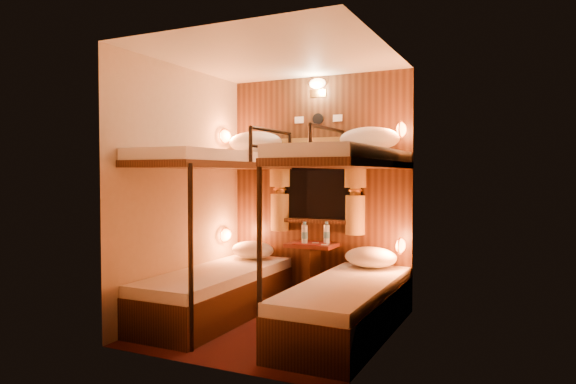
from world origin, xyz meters
The scene contains 22 objects.
floor centered at (0.00, 0.00, 0.00)m, with size 2.10×2.10×0.00m, color #3C1110.
ceiling centered at (0.00, 0.00, 2.40)m, with size 2.10×2.10×0.00m, color silver.
wall_back centered at (0.00, 1.05, 1.20)m, with size 2.40×2.40×0.00m, color #C6B293.
wall_front centered at (0.00, -1.05, 1.20)m, with size 2.40×2.40×0.00m, color #C6B293.
wall_left centered at (-1.00, 0.00, 1.20)m, with size 2.40×2.40×0.00m, color #C6B293.
wall_right centered at (1.00, 0.00, 1.20)m, with size 2.40×2.40×0.00m, color #C6B293.
back_panel centered at (0.00, 1.04, 1.20)m, with size 2.00×0.03×2.40m, color #331B0E.
bunk_left centered at (-0.65, 0.07, 0.56)m, with size 0.72×1.90×1.82m.
bunk_right centered at (0.65, 0.07, 0.56)m, with size 0.72×1.90×1.82m.
window centered at (0.00, 1.00, 1.18)m, with size 1.00×0.12×0.79m.
curtains centered at (0.00, 0.97, 1.26)m, with size 1.10×0.22×1.00m.
back_fixtures centered at (0.00, 1.00, 2.25)m, with size 0.54×0.09×0.48m.
reading_lamps centered at (0.00, 0.70, 1.24)m, with size 2.00×0.20×1.25m.
table centered at (0.00, 0.85, 0.41)m, with size 0.50×0.34×0.66m.
bottle_left centered at (-0.05, 0.79, 0.75)m, with size 0.07×0.07×0.23m.
bottle_right centered at (0.14, 0.91, 0.75)m, with size 0.07×0.07×0.23m.
sachet_a centered at (0.17, 0.78, 0.65)m, with size 0.07×0.05×0.01m, color silver.
sachet_b centered at (0.04, 0.85, 0.65)m, with size 0.07×0.05×0.01m, color silver.
pillow_lower_left centered at (-0.65, 0.75, 0.55)m, with size 0.48×0.34×0.19m, color white.
pillow_lower_right centered at (0.65, 0.78, 0.56)m, with size 0.51×0.37×0.20m, color white.
pillow_upper_left centered at (-0.65, 0.82, 1.71)m, with size 0.61×0.43×0.24m, color white.
pillow_upper_right centered at (0.65, 0.72, 1.70)m, with size 0.58×0.41×0.23m, color white.
Camera 1 is at (2.06, -4.04, 1.37)m, focal length 32.00 mm.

